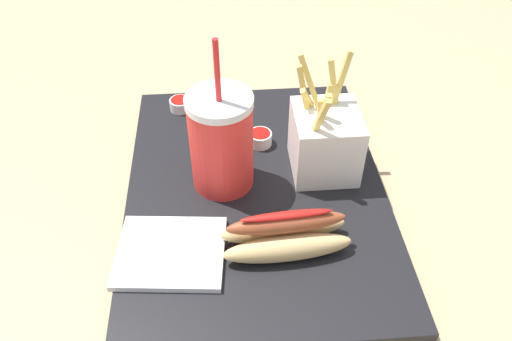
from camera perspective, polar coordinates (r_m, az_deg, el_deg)
ground_plane at (r=0.71m, az=-0.00°, el=-3.54°), size 2.40×2.40×0.02m
food_tray at (r=0.70m, az=-0.00°, el=-2.41°), size 0.47×0.34×0.02m
soda_cup at (r=0.66m, az=-3.88°, el=3.23°), size 0.08×0.08×0.22m
fries_basket at (r=0.70m, az=7.65°, el=3.36°), size 0.09×0.09×0.16m
hot_dog_1 at (r=0.61m, az=3.31°, el=-7.14°), size 0.07×0.16×0.06m
ketchup_cup_1 at (r=0.75m, az=0.47°, el=3.66°), size 0.03×0.03×0.02m
ketchup_cup_2 at (r=0.83m, az=-8.42°, el=7.34°), size 0.03×0.03×0.02m
napkin_stack at (r=0.62m, az=-9.48°, el=-8.96°), size 0.12×0.14×0.01m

